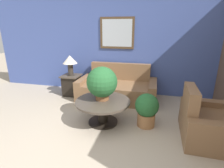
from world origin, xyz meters
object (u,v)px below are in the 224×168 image
object	(u,v)px
armchair	(208,124)
table_lamp	(70,61)
potted_plant_on_table	(102,83)
potted_plant_floor	(147,109)
couch_main	(117,88)
coffee_table	(103,107)
side_table	(72,85)

from	to	relation	value
armchair	table_lamp	distance (m)	3.46
potted_plant_on_table	potted_plant_floor	size ratio (longest dim) A/B	1.00
armchair	couch_main	bearing A→B (deg)	54.45
couch_main	armchair	distance (m)	2.30
couch_main	potted_plant_on_table	bearing A→B (deg)	-91.89
couch_main	table_lamp	distance (m)	1.45
coffee_table	potted_plant_floor	xyz separation A→B (m)	(0.83, 0.09, 0.01)
coffee_table	potted_plant_on_table	size ratio (longest dim) A/B	1.63
coffee_table	table_lamp	world-z (taller)	table_lamp
coffee_table	side_table	size ratio (longest dim) A/B	1.85
potted_plant_on_table	potted_plant_floor	xyz separation A→B (m)	(0.86, 0.03, -0.46)
coffee_table	armchair	bearing A→B (deg)	-2.80
couch_main	table_lamp	xyz separation A→B (m)	(-1.29, -0.05, 0.68)
couch_main	table_lamp	world-z (taller)	table_lamp
table_lamp	armchair	bearing A→B (deg)	-23.23
potted_plant_on_table	armchair	bearing A→B (deg)	-4.58
table_lamp	coffee_table	bearing A→B (deg)	-44.43
table_lamp	couch_main	bearing A→B (deg)	2.26
table_lamp	potted_plant_floor	bearing A→B (deg)	-28.89
table_lamp	potted_plant_floor	world-z (taller)	table_lamp
armchair	potted_plant_floor	distance (m)	1.03
armchair	table_lamp	bearing A→B (deg)	68.39
coffee_table	side_table	distance (m)	1.78
coffee_table	table_lamp	xyz separation A→B (m)	(-1.27, 1.25, 0.61)
couch_main	potted_plant_floor	xyz separation A→B (m)	(0.82, -1.21, 0.07)
side_table	table_lamp	distance (m)	0.66
couch_main	coffee_table	distance (m)	1.30
side_table	potted_plant_floor	world-z (taller)	potted_plant_floor
table_lamp	side_table	bearing A→B (deg)	0.00
couch_main	armchair	world-z (taller)	same
table_lamp	potted_plant_on_table	size ratio (longest dim) A/B	0.84
table_lamp	potted_plant_on_table	world-z (taller)	potted_plant_on_table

